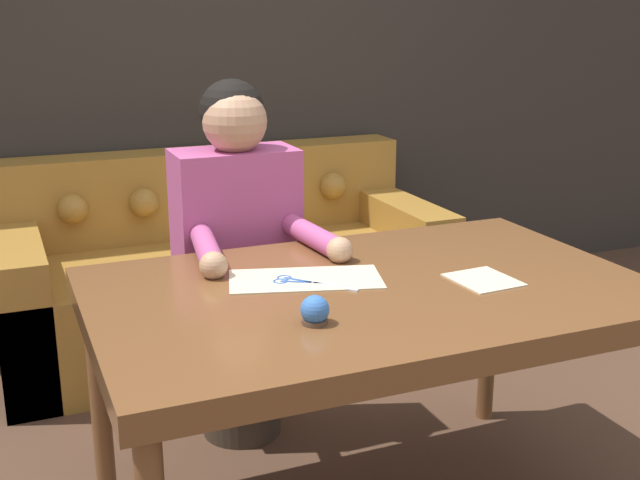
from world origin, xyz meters
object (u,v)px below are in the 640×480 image
(person, at_px, (238,261))
(scissors, at_px, (302,282))
(dining_table, at_px, (370,309))
(pin_cushion, at_px, (315,311))
(couch, at_px, (222,276))

(person, height_order, scissors, person)
(dining_table, relative_size, pin_cushion, 21.09)
(scissors, height_order, pin_cushion, pin_cushion)
(dining_table, bearing_deg, couch, 90.04)
(dining_table, height_order, scissors, scissors)
(dining_table, bearing_deg, scissors, 151.45)
(person, distance_m, pin_cushion, 0.87)
(person, bearing_deg, couch, 78.37)
(couch, xyz_separation_m, person, (-0.18, -0.86, 0.35))
(dining_table, height_order, person, person)
(person, xyz_separation_m, scissors, (0.01, -0.57, 0.11))
(person, xyz_separation_m, pin_cushion, (-0.07, -0.85, 0.14))
(person, bearing_deg, scissors, -88.64)
(dining_table, xyz_separation_m, person, (-0.18, 0.66, -0.03))
(dining_table, distance_m, person, 0.68)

